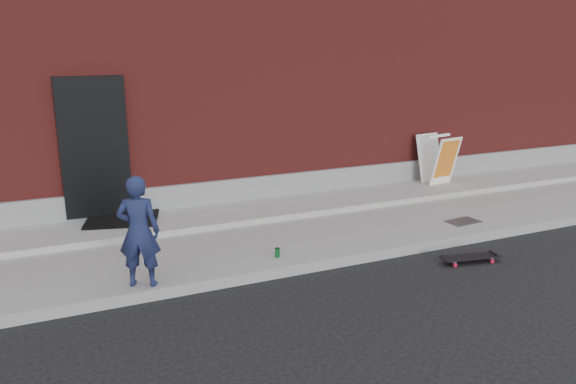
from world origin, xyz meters
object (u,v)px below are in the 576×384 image
skateboard (470,257)px  soda_can (277,253)px  child (139,232)px  pizza_sign (438,159)px

skateboard → soda_can: soda_can is taller
child → skateboard: (4.44, -0.78, -0.76)m
child → soda_can: bearing=-153.1°
skateboard → soda_can: bearing=159.6°
child → skateboard: 4.58m
skateboard → soda_can: (-2.57, 0.96, 0.14)m
skateboard → pizza_sign: bearing=59.3°
skateboard → soda_can: size_ratio=6.70×
pizza_sign → soda_can: pizza_sign is taller
child → skateboard: size_ratio=1.60×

